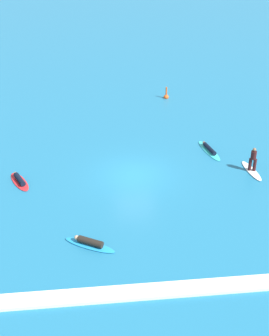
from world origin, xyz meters
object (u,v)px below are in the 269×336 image
(surfer_on_red_board, at_px, (19,180))
(marker_buoy, at_px, (166,96))
(surfer_on_blue_board, at_px, (90,243))
(surfer_on_teal_board, at_px, (209,149))
(surfer_on_white_board, at_px, (252,165))

(surfer_on_red_board, distance_m, marker_buoy, 16.67)
(surfer_on_red_board, xyz_separation_m, surfer_on_blue_board, (4.11, -6.53, 0.02))
(surfer_on_teal_board, height_order, surfer_on_blue_board, surfer_on_blue_board)
(surfer_on_teal_board, bearing_deg, marker_buoy, -4.58)
(surfer_on_white_board, relative_size, marker_buoy, 2.37)
(surfer_on_white_board, distance_m, surfer_on_blue_board, 12.19)
(surfer_on_white_board, distance_m, marker_buoy, 13.12)
(surfer_on_teal_board, relative_size, surfer_on_blue_board, 1.13)
(surfer_on_teal_board, height_order, surfer_on_red_board, surfer_on_red_board)
(surfer_on_white_board, bearing_deg, surfer_on_blue_board, -67.03)
(surfer_on_white_board, xyz_separation_m, surfer_on_red_board, (-14.54, 0.24, -0.35))
(surfer_on_red_board, height_order, marker_buoy, marker_buoy)
(surfer_on_red_board, height_order, surfer_on_blue_board, surfer_on_blue_board)
(surfer_on_white_board, bearing_deg, marker_buoy, -173.00)
(surfer_on_blue_board, xyz_separation_m, marker_buoy, (7.00, 18.96, 0.01))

